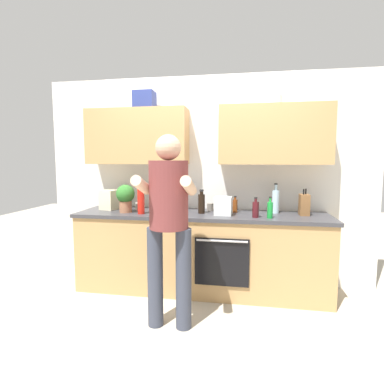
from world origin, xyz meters
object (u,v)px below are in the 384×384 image
(knife_block, at_px, (304,205))
(bottle_soy, at_px, (202,203))
(bottle_juice, at_px, (158,202))
(cup_coffee, at_px, (139,206))
(bottle_vinegar, at_px, (235,206))
(bottle_wine, at_px, (256,209))
(person_standing, at_px, (169,216))
(potted_herb, at_px, (125,197))
(bottle_hotsauce, at_px, (141,201))
(grocery_bag_rice, at_px, (110,200))
(cup_stoneware, at_px, (210,207))
(mixing_bowl, at_px, (168,208))
(bottle_soda, at_px, (270,210))
(grocery_bag_produce, at_px, (223,206))
(bottle_water, at_px, (276,201))

(knife_block, bearing_deg, bottle_soy, -175.89)
(bottle_juice, bearing_deg, cup_coffee, -159.83)
(bottle_vinegar, bearing_deg, bottle_wine, -51.18)
(person_standing, bearing_deg, potted_herb, 133.43)
(bottle_hotsauce, height_order, grocery_bag_rice, bottle_hotsauce)
(cup_stoneware, xyz_separation_m, cup_coffee, (-0.86, -0.04, -0.00))
(bottle_vinegar, height_order, mixing_bowl, bottle_vinegar)
(bottle_hotsauce, xyz_separation_m, cup_coffee, (-0.12, 0.28, -0.11))
(bottle_soda, bearing_deg, mixing_bowl, 169.95)
(bottle_vinegar, distance_m, mixing_bowl, 0.78)
(bottle_soy, bearing_deg, grocery_bag_produce, -13.44)
(bottle_juice, bearing_deg, person_standing, -68.84)
(bottle_juice, relative_size, potted_herb, 0.66)
(cup_coffee, distance_m, grocery_bag_produce, 1.05)
(person_standing, xyz_separation_m, bottle_wine, (0.77, 0.66, -0.03))
(bottle_water, bearing_deg, grocery_bag_rice, -177.82)
(bottle_hotsauce, xyz_separation_m, grocery_bag_produce, (0.91, 0.09, -0.05))
(bottle_wine, bearing_deg, cup_stoneware, 147.77)
(grocery_bag_produce, bearing_deg, bottle_water, 21.37)
(mixing_bowl, distance_m, grocery_bag_rice, 0.74)
(bottle_water, bearing_deg, bottle_vinegar, -175.06)
(cup_stoneware, relative_size, mixing_bowl, 0.33)
(person_standing, relative_size, bottle_wine, 7.96)
(bottle_hotsauce, xyz_separation_m, knife_block, (1.78, 0.23, -0.03))
(mixing_bowl, distance_m, potted_herb, 0.50)
(bottle_soda, height_order, mixing_bowl, bottle_soda)
(bottle_hotsauce, distance_m, bottle_wine, 1.25)
(bottle_soy, height_order, bottle_hotsauce, bottle_hotsauce)
(person_standing, relative_size, cup_stoneware, 19.13)
(bottle_soy, xyz_separation_m, bottle_juice, (-0.57, 0.21, -0.03))
(potted_herb, relative_size, grocery_bag_rice, 1.36)
(bottle_vinegar, relative_size, bottle_soda, 0.85)
(cup_coffee, relative_size, mixing_bowl, 0.33)
(bottle_soy, xyz_separation_m, cup_coffee, (-0.78, 0.13, -0.08))
(bottle_hotsauce, bearing_deg, person_standing, -53.96)
(bottle_soda, relative_size, knife_block, 0.77)
(person_standing, xyz_separation_m, bottle_vinegar, (0.55, 0.94, -0.04))
(cup_stoneware, bearing_deg, mixing_bowl, -164.65)
(bottle_soy, distance_m, bottle_hotsauce, 0.68)
(bottle_soy, relative_size, cup_stoneware, 3.00)
(bottle_hotsauce, relative_size, bottle_vinegar, 1.83)
(bottle_water, distance_m, cup_stoneware, 0.75)
(bottle_juice, distance_m, bottle_water, 1.39)
(bottle_soy, distance_m, bottle_vinegar, 0.39)
(person_standing, bearing_deg, bottle_vinegar, 59.81)
(bottle_wine, xyz_separation_m, cup_coffee, (-1.37, 0.28, -0.05))
(mixing_bowl, bearing_deg, cup_coffee, 166.58)
(person_standing, height_order, bottle_water, person_standing)
(bottle_soy, distance_m, knife_block, 1.12)
(grocery_bag_rice, height_order, grocery_bag_produce, grocery_bag_rice)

